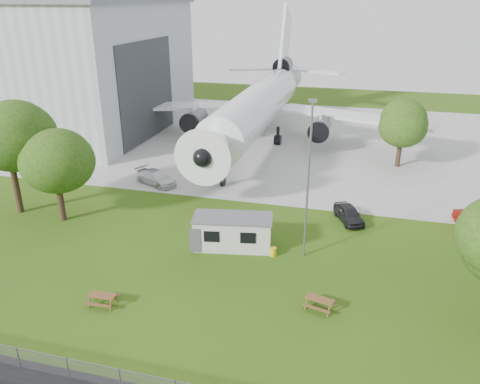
% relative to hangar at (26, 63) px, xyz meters
% --- Properties ---
extents(ground, '(160.00, 160.00, 0.00)m').
position_rel_hangar_xyz_m(ground, '(37.97, -36.00, -9.41)').
color(ground, '#406415').
extents(concrete_apron, '(120.00, 46.00, 0.03)m').
position_rel_hangar_xyz_m(concrete_apron, '(37.97, 2.00, -9.39)').
color(concrete_apron, '#B7B7B2').
rests_on(concrete_apron, ground).
extents(hangar, '(43.00, 31.00, 18.55)m').
position_rel_hangar_xyz_m(hangar, '(0.00, 0.00, 0.00)').
color(hangar, '#B2B7BC').
rests_on(hangar, ground).
extents(airliner, '(46.36, 47.73, 17.69)m').
position_rel_hangar_xyz_m(airliner, '(35.97, -0.14, -4.14)').
color(airliner, white).
rests_on(airliner, ground).
extents(site_cabin, '(6.94, 3.74, 2.62)m').
position_rel_hangar_xyz_m(site_cabin, '(40.50, -29.83, -8.09)').
color(site_cabin, beige).
rests_on(site_cabin, ground).
extents(picnic_west, '(1.88, 1.60, 0.76)m').
position_rel_hangar_xyz_m(picnic_west, '(34.41, -39.39, -9.41)').
color(picnic_west, brown).
rests_on(picnic_west, ground).
extents(picnic_east, '(2.12, 1.90, 0.76)m').
position_rel_hangar_xyz_m(picnic_east, '(48.02, -36.22, -9.41)').
color(picnic_east, brown).
rests_on(picnic_east, ground).
extents(lamp_mast, '(0.16, 0.16, 12.00)m').
position_rel_hangar_xyz_m(lamp_mast, '(46.17, -29.80, -3.41)').
color(lamp_mast, slate).
rests_on(lamp_mast, ground).
extents(tree_west_big, '(7.43, 7.43, 10.91)m').
position_rel_hangar_xyz_m(tree_west_big, '(19.66, -28.53, -2.23)').
color(tree_west_big, '#382619').
rests_on(tree_west_big, ground).
extents(tree_west_small, '(6.44, 6.44, 8.31)m').
position_rel_hangar_xyz_m(tree_west_small, '(24.49, -28.99, -4.33)').
color(tree_west_small, '#382619').
rests_on(tree_west_small, ground).
extents(tree_far_apron, '(6.10, 6.10, 8.25)m').
position_rel_hangar_xyz_m(tree_far_apron, '(54.08, -6.35, -4.22)').
color(tree_far_apron, '#382619').
rests_on(tree_far_apron, ground).
extents(car_ne_hatch, '(3.27, 4.51, 1.43)m').
position_rel_hangar_xyz_m(car_ne_hatch, '(49.21, -22.80, -8.69)').
color(car_ne_hatch, black).
rests_on(car_ne_hatch, ground).
extents(car_ne_sedan, '(2.82, 4.55, 1.41)m').
position_rel_hangar_xyz_m(car_ne_sedan, '(59.51, -21.85, -8.70)').
color(car_ne_sedan, maroon).
rests_on(car_ne_sedan, ground).
extents(car_apron_van, '(5.45, 4.02, 1.47)m').
position_rel_hangar_xyz_m(car_apron_van, '(28.94, -18.84, -8.67)').
color(car_apron_van, silver).
rests_on(car_apron_van, ground).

